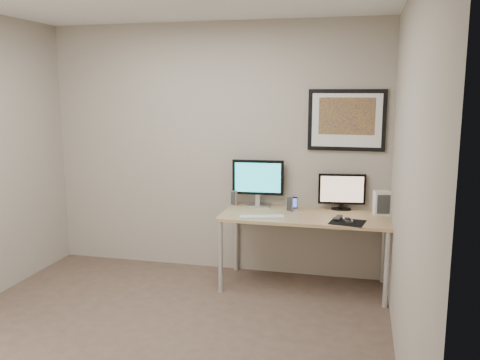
{
  "coord_description": "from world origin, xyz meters",
  "views": [
    {
      "loc": [
        1.5,
        -3.41,
        1.91
      ],
      "look_at": [
        0.42,
        1.1,
        1.09
      ],
      "focal_mm": 38.0,
      "sensor_mm": 36.0,
      "label": 1
    }
  ],
  "objects_px": {
    "desk": "(305,221)",
    "phone_dock": "(294,203)",
    "monitor_tv": "(342,191)",
    "keyboard": "(263,217)",
    "monitor_large": "(258,181)",
    "framed_art": "(347,120)",
    "fan_unit": "(382,203)",
    "speaker_right": "(290,203)",
    "speaker_left": "(235,198)"
  },
  "relations": [
    {
      "from": "fan_unit",
      "to": "phone_dock",
      "type": "bearing_deg",
      "value": 166.01
    },
    {
      "from": "desk",
      "to": "phone_dock",
      "type": "bearing_deg",
      "value": 126.34
    },
    {
      "from": "desk",
      "to": "phone_dock",
      "type": "relative_size",
      "value": 12.0
    },
    {
      "from": "monitor_large",
      "to": "speaker_right",
      "type": "xyz_separation_m",
      "value": [
        0.35,
        -0.15,
        -0.18
      ]
    },
    {
      "from": "desk",
      "to": "monitor_tv",
      "type": "distance_m",
      "value": 0.51
    },
    {
      "from": "framed_art",
      "to": "keyboard",
      "type": "bearing_deg",
      "value": -143.73
    },
    {
      "from": "monitor_tv",
      "to": "fan_unit",
      "type": "distance_m",
      "value": 0.41
    },
    {
      "from": "speaker_left",
      "to": "keyboard",
      "type": "relative_size",
      "value": 0.38
    },
    {
      "from": "desk",
      "to": "framed_art",
      "type": "xyz_separation_m",
      "value": [
        0.35,
        0.33,
        0.96
      ]
    },
    {
      "from": "desk",
      "to": "keyboard",
      "type": "relative_size",
      "value": 3.76
    },
    {
      "from": "monitor_tv",
      "to": "speaker_right",
      "type": "xyz_separation_m",
      "value": [
        -0.49,
        -0.18,
        -0.11
      ]
    },
    {
      "from": "monitor_large",
      "to": "fan_unit",
      "type": "bearing_deg",
      "value": -8.2
    },
    {
      "from": "desk",
      "to": "phone_dock",
      "type": "distance_m",
      "value": 0.25
    },
    {
      "from": "monitor_large",
      "to": "desk",
      "type": "bearing_deg",
      "value": -30.16
    },
    {
      "from": "speaker_right",
      "to": "framed_art",
      "type": "bearing_deg",
      "value": 19.95
    },
    {
      "from": "desk",
      "to": "monitor_tv",
      "type": "bearing_deg",
      "value": 40.91
    },
    {
      "from": "monitor_tv",
      "to": "fan_unit",
      "type": "xyz_separation_m",
      "value": [
        0.39,
        -0.12,
        -0.08
      ]
    },
    {
      "from": "fan_unit",
      "to": "speaker_right",
      "type": "bearing_deg",
      "value": 170.36
    },
    {
      "from": "framed_art",
      "to": "monitor_tv",
      "type": "relative_size",
      "value": 1.62
    },
    {
      "from": "speaker_left",
      "to": "fan_unit",
      "type": "xyz_separation_m",
      "value": [
        1.47,
        -0.07,
        0.04
      ]
    },
    {
      "from": "desk",
      "to": "fan_unit",
      "type": "bearing_deg",
      "value": 12.83
    },
    {
      "from": "keyboard",
      "to": "monitor_large",
      "type": "bearing_deg",
      "value": 90.77
    },
    {
      "from": "desk",
      "to": "monitor_tv",
      "type": "height_order",
      "value": "monitor_tv"
    },
    {
      "from": "phone_dock",
      "to": "fan_unit",
      "type": "bearing_deg",
      "value": -9.15
    },
    {
      "from": "framed_art",
      "to": "speaker_right",
      "type": "xyz_separation_m",
      "value": [
        -0.52,
        -0.23,
        -0.81
      ]
    },
    {
      "from": "desk",
      "to": "speaker_left",
      "type": "relative_size",
      "value": 9.87
    },
    {
      "from": "framed_art",
      "to": "speaker_left",
      "type": "height_order",
      "value": "framed_art"
    },
    {
      "from": "speaker_right",
      "to": "keyboard",
      "type": "distance_m",
      "value": 0.38
    },
    {
      "from": "speaker_right",
      "to": "phone_dock",
      "type": "bearing_deg",
      "value": 55.39
    },
    {
      "from": "phone_dock",
      "to": "fan_unit",
      "type": "distance_m",
      "value": 0.84
    },
    {
      "from": "monitor_large",
      "to": "speaker_right",
      "type": "height_order",
      "value": "monitor_large"
    },
    {
      "from": "desk",
      "to": "fan_unit",
      "type": "height_order",
      "value": "fan_unit"
    },
    {
      "from": "monitor_large",
      "to": "speaker_right",
      "type": "bearing_deg",
      "value": -27.02
    },
    {
      "from": "monitor_large",
      "to": "keyboard",
      "type": "xyz_separation_m",
      "value": [
        0.14,
        -0.46,
        -0.26
      ]
    },
    {
      "from": "monitor_tv",
      "to": "speaker_right",
      "type": "bearing_deg",
      "value": -167.17
    },
    {
      "from": "framed_art",
      "to": "keyboard",
      "type": "distance_m",
      "value": 1.26
    },
    {
      "from": "monitor_tv",
      "to": "phone_dock",
      "type": "bearing_deg",
      "value": -173.16
    },
    {
      "from": "desk",
      "to": "fan_unit",
      "type": "relative_size",
      "value": 6.89
    },
    {
      "from": "framed_art",
      "to": "phone_dock",
      "type": "distance_m",
      "value": 0.97
    },
    {
      "from": "speaker_right",
      "to": "fan_unit",
      "type": "height_order",
      "value": "fan_unit"
    },
    {
      "from": "keyboard",
      "to": "framed_art",
      "type": "bearing_deg",
      "value": 20.01
    },
    {
      "from": "framed_art",
      "to": "monitor_tv",
      "type": "bearing_deg",
      "value": -114.26
    },
    {
      "from": "desk",
      "to": "monitor_large",
      "type": "height_order",
      "value": "monitor_large"
    },
    {
      "from": "desk",
      "to": "speaker_left",
      "type": "xyz_separation_m",
      "value": [
        -0.76,
        0.23,
        0.15
      ]
    },
    {
      "from": "desk",
      "to": "phone_dock",
      "type": "height_order",
      "value": "phone_dock"
    },
    {
      "from": "desk",
      "to": "framed_art",
      "type": "relative_size",
      "value": 2.13
    },
    {
      "from": "phone_dock",
      "to": "keyboard",
      "type": "height_order",
      "value": "phone_dock"
    },
    {
      "from": "monitor_tv",
      "to": "speaker_left",
      "type": "distance_m",
      "value": 1.09
    },
    {
      "from": "monitor_large",
      "to": "framed_art",
      "type": "bearing_deg",
      "value": 1.17
    },
    {
      "from": "framed_art",
      "to": "speaker_left",
      "type": "bearing_deg",
      "value": -174.79
    }
  ]
}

